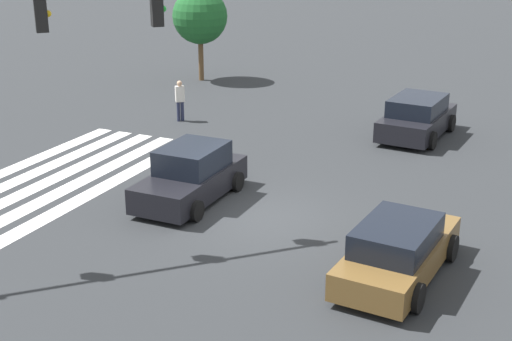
{
  "coord_description": "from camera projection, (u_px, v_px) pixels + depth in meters",
  "views": [
    {
      "loc": [
        16.9,
        7.85,
        8.01
      ],
      "look_at": [
        0.0,
        0.0,
        1.36
      ],
      "focal_mm": 50.0,
      "sensor_mm": 36.0,
      "label": 1
    }
  ],
  "objects": [
    {
      "name": "car_1",
      "position": [
        191.0,
        176.0,
        21.15
      ],
      "size": [
        4.15,
        2.04,
        1.65
      ],
      "rotation": [
        0.0,
        0.0,
        0.0
      ],
      "color": "black",
      "rests_on": "ground_plane"
    },
    {
      "name": "ground_plane",
      "position": [
        256.0,
        216.0,
        20.24
      ],
      "size": [
        132.77,
        132.77,
        0.0
      ],
      "primitive_type": "plane",
      "color": "#2B2D30"
    },
    {
      "name": "car_3",
      "position": [
        398.0,
        250.0,
        16.59
      ],
      "size": [
        4.61,
        2.26,
        1.42
      ],
      "rotation": [
        0.0,
        0.0,
        3.06
      ],
      "color": "brown",
      "rests_on": "ground_plane"
    },
    {
      "name": "tree_corner_a",
      "position": [
        200.0,
        16.0,
        35.95
      ],
      "size": [
        2.78,
        2.78,
        4.67
      ],
      "color": "brown",
      "rests_on": "ground_plane"
    },
    {
      "name": "car_2",
      "position": [
        417.0,
        118.0,
        27.28
      ],
      "size": [
        4.42,
        2.44,
        1.58
      ],
      "rotation": [
        0.0,
        0.0,
        3.07
      ],
      "color": "black",
      "rests_on": "ground_plane"
    },
    {
      "name": "pedestrian",
      "position": [
        180.0,
        99.0,
        29.32
      ],
      "size": [
        0.41,
        0.41,
        1.7
      ],
      "rotation": [
        0.0,
        0.0,
        0.74
      ],
      "color": "#232842",
      "rests_on": "ground_plane"
    },
    {
      "name": "crosswalk_markings",
      "position": [
        55.0,
        178.0,
        23.1
      ],
      "size": [
        10.7,
        4.4,
        0.01
      ],
      "rotation": [
        0.0,
        0.0,
        1.57
      ],
      "color": "silver",
      "rests_on": "ground_plane"
    }
  ]
}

